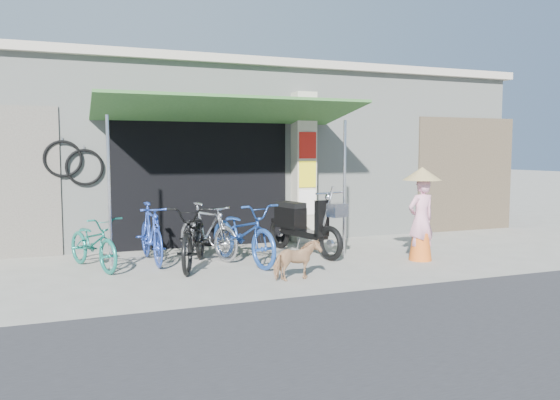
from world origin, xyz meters
name	(u,v)px	position (x,y,z in m)	size (l,w,h in m)	color
ground	(315,268)	(0.00, 0.00, 0.00)	(80.00, 80.00, 0.00)	gray
road_strip	(549,380)	(0.00, -4.50, 0.01)	(80.00, 6.00, 0.01)	#333336
bicycle_shop	(227,151)	(0.00, 5.09, 1.83)	(12.30, 5.30, 3.66)	#A5ABA3
shop_pillar	(303,168)	(0.85, 2.45, 1.50)	(0.42, 0.44, 3.00)	beige
awning	(230,112)	(-0.90, 1.63, 2.51)	(4.60, 1.88, 2.72)	#2E5D29
neighbour_right	(466,175)	(5.00, 2.59, 1.30)	(2.60, 0.06, 2.60)	brown
bike_teal	(93,242)	(-3.23, 1.20, 0.42)	(0.55, 1.58, 0.83)	#197262
bike_blue	(151,233)	(-2.32, 1.37, 0.49)	(0.46, 1.64, 0.98)	#233FA0
bike_black	(195,236)	(-1.72, 0.77, 0.50)	(0.66, 1.90, 1.00)	black
bike_silver	(207,231)	(-1.38, 1.40, 0.48)	(0.45, 1.59, 0.95)	#BABBC0
bike_navy	(243,233)	(-0.93, 0.78, 0.50)	(0.67, 1.91, 1.00)	#214899
street_dog	(297,260)	(-0.56, -0.62, 0.29)	(0.31, 0.68, 0.57)	#A28956
moped	(302,225)	(0.30, 1.21, 0.52)	(0.79, 2.00, 1.15)	black
nun	(421,213)	(1.94, -0.03, 0.79)	(0.64, 0.64, 1.57)	pink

